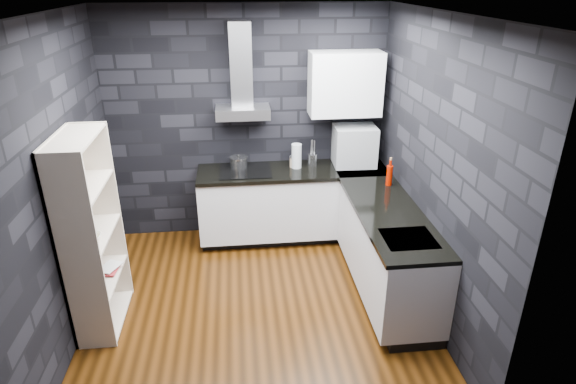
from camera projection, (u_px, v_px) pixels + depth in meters
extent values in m
plane|color=#402008|center=(258.00, 305.00, 4.72)|extent=(3.20, 3.20, 0.00)
plane|color=silver|center=(248.00, 13.00, 3.61)|extent=(3.20, 3.20, 0.00)
cube|color=black|center=(247.00, 125.00, 5.64)|extent=(3.20, 0.05, 2.70)
cube|color=black|center=(267.00, 289.00, 2.70)|extent=(3.20, 0.05, 2.70)
cube|color=black|center=(59.00, 187.00, 4.00)|extent=(0.05, 3.20, 2.70)
cube|color=black|center=(434.00, 171.00, 4.33)|extent=(0.05, 3.20, 2.70)
cube|color=black|center=(292.00, 232.00, 5.97)|extent=(2.18, 0.50, 0.10)
cube|color=black|center=(388.00, 286.00, 4.93)|extent=(0.50, 1.78, 0.10)
cube|color=silver|center=(293.00, 202.00, 5.75)|extent=(2.20, 0.60, 0.76)
cube|color=silver|center=(387.00, 250.00, 4.75)|extent=(0.60, 1.80, 0.76)
cube|color=black|center=(293.00, 171.00, 5.58)|extent=(2.20, 0.62, 0.04)
cube|color=black|center=(390.00, 214.00, 4.58)|extent=(0.62, 1.80, 0.04)
cube|color=black|center=(360.00, 168.00, 5.67)|extent=(0.62, 0.62, 0.04)
cube|color=#A9A9AE|center=(243.00, 112.00, 5.37)|extent=(0.60, 0.34, 0.12)
cube|color=#A9A9AE|center=(241.00, 65.00, 5.22)|extent=(0.24, 0.20, 0.90)
cube|color=white|center=(345.00, 84.00, 5.36)|extent=(0.80, 0.35, 0.70)
cube|color=black|center=(245.00, 171.00, 5.52)|extent=(0.58, 0.50, 0.01)
cube|color=#A9A9AE|center=(409.00, 239.00, 4.12)|extent=(0.44, 0.40, 0.01)
cylinder|color=#B0B0B4|center=(239.00, 163.00, 5.58)|extent=(0.26, 0.26, 0.12)
cylinder|color=silver|center=(297.00, 156.00, 5.57)|extent=(0.15, 0.15, 0.29)
cylinder|color=tan|center=(294.00, 162.00, 5.63)|extent=(0.12, 0.12, 0.12)
cylinder|color=#B0B0B4|center=(312.00, 160.00, 5.66)|extent=(0.15, 0.15, 0.15)
cube|color=#9DA1A5|center=(354.00, 146.00, 5.63)|extent=(0.49, 0.39, 0.48)
cylinder|color=#921100|center=(389.00, 176.00, 5.12)|extent=(0.08, 0.08, 0.22)
cube|color=beige|center=(92.00, 235.00, 4.17)|extent=(0.50, 0.85, 1.80)
imported|color=white|center=(87.00, 239.00, 4.03)|extent=(0.25, 0.25, 0.06)
imported|color=maroon|center=(99.00, 261.00, 4.40)|extent=(0.16, 0.04, 0.21)
imported|color=#B2B2B2|center=(101.00, 257.00, 4.42)|extent=(0.14, 0.08, 0.21)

